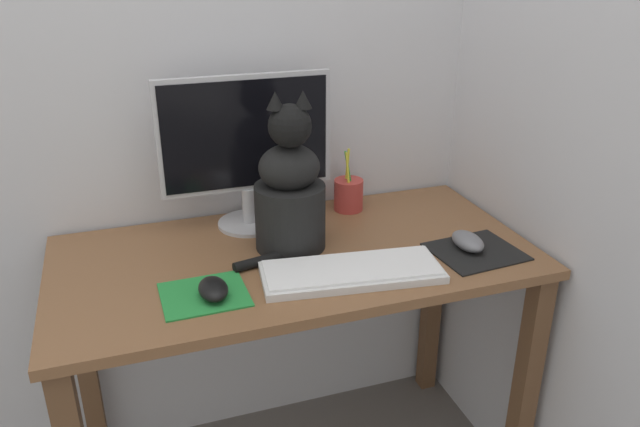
{
  "coord_description": "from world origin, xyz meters",
  "views": [
    {
      "loc": [
        -0.38,
        -1.31,
        1.43
      ],
      "look_at": [
        0.05,
        -0.06,
        0.85
      ],
      "focal_mm": 35.0,
      "sensor_mm": 36.0,
      "label": 1
    }
  ],
  "objects": [
    {
      "name": "pen_cup",
      "position": [
        0.22,
        0.21,
        0.78
      ],
      "size": [
        0.08,
        0.08,
        0.18
      ],
      "color": "#B23833",
      "rests_on": "desk"
    },
    {
      "name": "desk",
      "position": [
        0.0,
        0.0,
        0.61
      ],
      "size": [
        1.16,
        0.58,
        0.73
      ],
      "color": "brown",
      "rests_on": "ground_plane"
    },
    {
      "name": "computer_mouse_left",
      "position": [
        -0.23,
        -0.15,
        0.75
      ],
      "size": [
        0.06,
        0.1,
        0.04
      ],
      "color": "black",
      "rests_on": "mousepad_left"
    },
    {
      "name": "cat",
      "position": [
        0.0,
        0.03,
        0.88
      ],
      "size": [
        0.26,
        0.2,
        0.39
      ],
      "rotation": [
        0.0,
        0.0,
        -0.14
      ],
      "color": "black",
      "rests_on": "desk"
    },
    {
      "name": "wall_back",
      "position": [
        0.0,
        0.32,
        1.25
      ],
      "size": [
        7.0,
        0.04,
        2.5
      ],
      "color": "silver",
      "rests_on": "ground_plane"
    },
    {
      "name": "mousepad_right",
      "position": [
        0.42,
        -0.14,
        0.73
      ],
      "size": [
        0.22,
        0.2,
        0.0
      ],
      "rotation": [
        0.0,
        0.0,
        0.08
      ],
      "color": "black",
      "rests_on": "desk"
    },
    {
      "name": "mousepad_left",
      "position": [
        -0.24,
        -0.13,
        0.73
      ],
      "size": [
        0.19,
        0.16,
        0.0
      ],
      "rotation": [
        0.0,
        0.0,
        0.02
      ],
      "color": "#238438",
      "rests_on": "desk"
    },
    {
      "name": "keyboard",
      "position": [
        0.09,
        -0.15,
        0.74
      ],
      "size": [
        0.43,
        0.21,
        0.02
      ],
      "rotation": [
        0.0,
        0.0,
        -0.13
      ],
      "color": "silver",
      "rests_on": "desk"
    },
    {
      "name": "wall_side_right",
      "position": [
        0.61,
        0.0,
        1.25
      ],
      "size": [
        0.04,
        7.0,
        2.5
      ],
      "rotation": [
        0.0,
        0.0,
        1.57
      ],
      "color": "silver",
      "rests_on": "ground_plane"
    },
    {
      "name": "computer_mouse_right",
      "position": [
        0.41,
        -0.12,
        0.75
      ],
      "size": [
        0.06,
        0.11,
        0.04
      ],
      "color": "slate",
      "rests_on": "mousepad_right"
    },
    {
      "name": "monitor",
      "position": [
        -0.07,
        0.2,
        0.95
      ],
      "size": [
        0.45,
        0.17,
        0.4
      ],
      "color": "#B2B2B7",
      "rests_on": "desk"
    }
  ]
}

